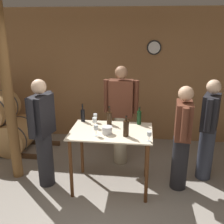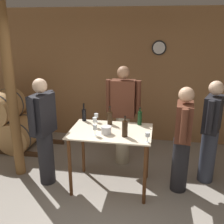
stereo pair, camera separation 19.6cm
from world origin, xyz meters
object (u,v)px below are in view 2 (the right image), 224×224
at_px(wine_glass_far_side, 147,135).
at_px(wine_glass_near_center, 95,120).
at_px(person_visitor_with_scarf, 123,114).
at_px(person_visitor_bearded, 44,130).
at_px(wooden_post, 11,95).
at_px(wine_bottle_far_left, 84,114).
at_px(wine_bottle_right, 140,118).
at_px(person_visitor_near_door, 211,131).
at_px(person_host, 182,139).
at_px(wine_glass_near_left, 96,116).
at_px(ice_bucket, 106,130).
at_px(wine_bottle_center, 125,128).
at_px(wine_bottle_left, 110,118).
at_px(wine_glass_near_right, 95,128).

bearing_deg(wine_glass_far_side, wine_glass_near_center, 154.30).
relative_size(person_visitor_with_scarf, person_visitor_bearded, 1.05).
xyz_separation_m(wooden_post, person_visitor_with_scarf, (1.63, 0.66, -0.43)).
relative_size(wine_bottle_far_left, wine_glass_near_center, 1.86).
bearing_deg(wine_glass_near_center, wine_bottle_right, 18.98).
xyz_separation_m(wine_bottle_far_left, person_visitor_bearded, (-0.51, -0.39, -0.15)).
bearing_deg(wine_glass_near_center, person_visitor_near_door, 11.20).
bearing_deg(person_host, person_visitor_near_door, 36.92).
relative_size(wine_glass_far_side, person_visitor_near_door, 0.08).
xyz_separation_m(wine_bottle_far_left, wine_glass_near_left, (0.20, -0.02, -0.01)).
bearing_deg(person_visitor_near_door, wine_glass_far_side, -141.94).
bearing_deg(ice_bucket, wine_bottle_center, -10.43).
height_order(wine_bottle_far_left, wine_bottle_left, wine_bottle_left).
bearing_deg(wooden_post, wine_glass_near_left, 9.12).
bearing_deg(wine_glass_near_center, ice_bucket, -43.86).
distance_m(wine_bottle_center, wine_glass_near_center, 0.54).
height_order(wine_bottle_far_left, person_visitor_bearded, person_visitor_bearded).
height_order(wine_glass_near_left, person_host, person_host).
height_order(wine_bottle_left, wine_glass_near_left, wine_bottle_left).
bearing_deg(wine_bottle_right, wine_bottle_center, -109.07).
relative_size(wine_glass_near_right, person_visitor_near_door, 0.10).
bearing_deg(wine_glass_near_center, wine_glass_near_right, -75.92).
distance_m(wooden_post, wine_glass_near_right, 1.45).
relative_size(wine_bottle_left, ice_bucket, 2.01).
bearing_deg(wine_glass_near_right, person_visitor_with_scarf, 75.39).
relative_size(wine_bottle_far_left, person_host, 0.18).
height_order(person_host, person_visitor_with_scarf, person_visitor_with_scarf).
relative_size(wine_bottle_left, wine_bottle_right, 1.03).
height_order(wine_bottle_right, wine_glass_near_right, wine_bottle_right).
xyz_separation_m(wine_bottle_far_left, wine_glass_far_side, (1.03, -0.62, -0.01)).
relative_size(ice_bucket, person_visitor_near_door, 0.09).
xyz_separation_m(wine_bottle_left, person_visitor_with_scarf, (0.13, 0.52, -0.11)).
height_order(wine_bottle_center, person_visitor_bearded, person_visitor_bearded).
bearing_deg(wine_glass_far_side, wine_glass_near_left, 143.77).
height_order(person_host, person_visitor_near_door, person_visitor_near_door).
bearing_deg(wine_glass_near_left, wine_bottle_left, -14.75).
relative_size(ice_bucket, person_visitor_bearded, 0.09).
bearing_deg(wooden_post, ice_bucket, -8.36).
xyz_separation_m(wooden_post, wine_glass_near_left, (1.27, 0.20, -0.33)).
height_order(wine_bottle_right, ice_bucket, wine_bottle_right).
relative_size(wine_bottle_left, wine_glass_near_left, 2.09).
bearing_deg(wooden_post, wine_bottle_center, -8.67).
bearing_deg(wine_glass_far_side, person_host, 39.07).
height_order(wooden_post, wine_bottle_left, wooden_post).
distance_m(person_visitor_with_scarf, person_visitor_near_door, 1.43).
bearing_deg(wine_bottle_center, wine_bottle_left, 124.27).
xyz_separation_m(wooden_post, wine_glass_far_side, (2.10, -0.40, -0.33)).
distance_m(wine_glass_near_center, wine_glass_far_side, 0.88).
xyz_separation_m(person_visitor_with_scarf, person_visitor_bearded, (-1.07, -0.83, -0.04)).
height_order(wine_glass_near_center, ice_bucket, wine_glass_near_center).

